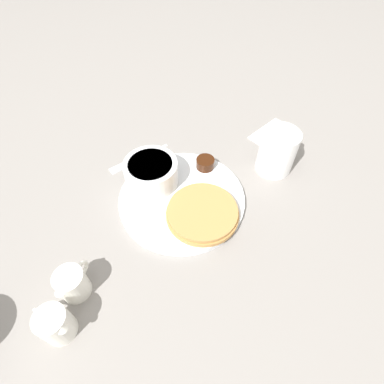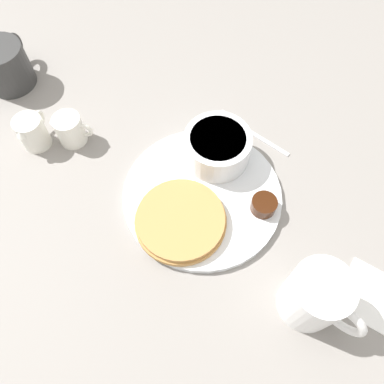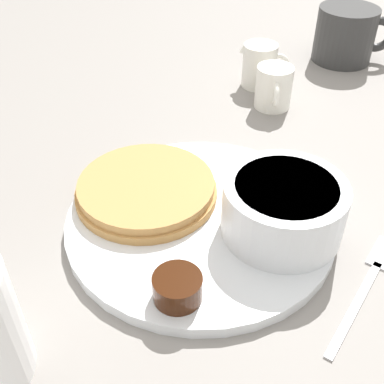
# 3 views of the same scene
# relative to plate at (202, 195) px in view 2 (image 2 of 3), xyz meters

# --- Properties ---
(ground_plane) EXTENTS (4.00, 4.00, 0.00)m
(ground_plane) POSITION_rel_plate_xyz_m (0.00, 0.00, -0.01)
(ground_plane) COLOR gray
(plate) EXTENTS (0.26, 0.26, 0.01)m
(plate) POSITION_rel_plate_xyz_m (0.00, 0.00, 0.00)
(plate) COLOR white
(plate) RESTS_ON ground_plane
(pancake_stack) EXTENTS (0.14, 0.14, 0.02)m
(pancake_stack) POSITION_rel_plate_xyz_m (-0.02, -0.06, 0.01)
(pancake_stack) COLOR #B78447
(pancake_stack) RESTS_ON plate
(bowl) EXTENTS (0.11, 0.11, 0.05)m
(bowl) POSITION_rel_plate_xyz_m (-0.00, 0.08, 0.03)
(bowl) COLOR white
(bowl) RESTS_ON plate
(syrup_cup) EXTENTS (0.04, 0.04, 0.02)m
(syrup_cup) POSITION_rel_plate_xyz_m (0.10, 0.01, 0.02)
(syrup_cup) COLOR #38190A
(syrup_cup) RESTS_ON plate
(butter_ramekin) EXTENTS (0.04, 0.04, 0.04)m
(butter_ramekin) POSITION_rel_plate_xyz_m (0.01, 0.10, 0.02)
(butter_ramekin) COLOR white
(butter_ramekin) RESTS_ON plate
(coffee_mug) EXTENTS (0.11, 0.08, 0.10)m
(coffee_mug) POSITION_rel_plate_xyz_m (0.20, -0.12, 0.04)
(coffee_mug) COLOR white
(coffee_mug) RESTS_ON ground_plane
(creamer_pitcher_near) EXTENTS (0.07, 0.05, 0.06)m
(creamer_pitcher_near) POSITION_rel_plate_xyz_m (-0.25, 0.04, 0.02)
(creamer_pitcher_near) COLOR white
(creamer_pitcher_near) RESTS_ON ground_plane
(creamer_pitcher_far) EXTENTS (0.05, 0.07, 0.06)m
(creamer_pitcher_far) POSITION_rel_plate_xyz_m (-0.31, 0.01, 0.03)
(creamer_pitcher_far) COLOR white
(creamer_pitcher_far) RESTS_ON ground_plane
(fork) EXTENTS (0.15, 0.06, 0.00)m
(fork) POSITION_rel_plate_xyz_m (0.03, 0.16, -0.00)
(fork) COLOR silver
(fork) RESTS_ON ground_plane
(napkin) EXTENTS (0.13, 0.11, 0.00)m
(napkin) POSITION_rel_plate_xyz_m (0.30, -0.08, -0.00)
(napkin) COLOR white
(napkin) RESTS_ON ground_plane
(second_mug) EXTENTS (0.09, 0.12, 0.08)m
(second_mug) POSITION_rel_plate_xyz_m (-0.44, 0.13, 0.04)
(second_mug) COLOR #333333
(second_mug) RESTS_ON ground_plane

